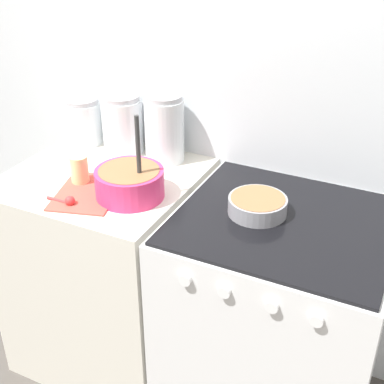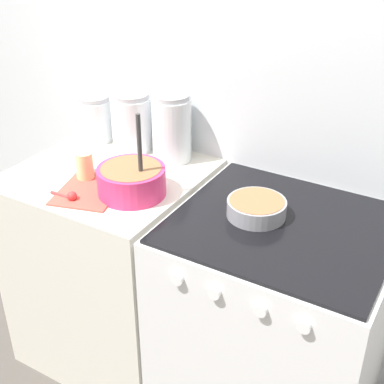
# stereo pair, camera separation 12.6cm
# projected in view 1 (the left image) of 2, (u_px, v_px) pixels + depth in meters

# --- Properties ---
(wall_back) EXTENTS (4.52, 0.05, 2.40)m
(wall_back) POSITION_uv_depth(u_px,v_px,m) (224.00, 90.00, 2.10)
(wall_back) COLOR silver
(wall_back) RESTS_ON ground_plane
(countertop_cabinet) EXTENTS (0.71, 0.68, 0.91)m
(countertop_cabinet) POSITION_uv_depth(u_px,v_px,m) (110.00, 269.00, 2.31)
(countertop_cabinet) COLOR silver
(countertop_cabinet) RESTS_ON ground_plane
(stove) EXTENTS (0.75, 0.69, 0.91)m
(stove) POSITION_uv_depth(u_px,v_px,m) (275.00, 321.00, 2.03)
(stove) COLOR silver
(stove) RESTS_ON ground_plane
(mixing_bowl) EXTENTS (0.25, 0.25, 0.32)m
(mixing_bowl) POSITION_uv_depth(u_px,v_px,m) (130.00, 181.00, 1.91)
(mixing_bowl) COLOR #E0336B
(mixing_bowl) RESTS_ON countertop_cabinet
(baking_pan) EXTENTS (0.20, 0.20, 0.06)m
(baking_pan) POSITION_uv_depth(u_px,v_px,m) (257.00, 205.00, 1.82)
(baking_pan) COLOR gray
(baking_pan) RESTS_ON stove
(storage_jar_left) EXTENTS (0.15, 0.15, 0.20)m
(storage_jar_left) POSITION_uv_depth(u_px,v_px,m) (84.00, 124.00, 2.32)
(storage_jar_left) COLOR silver
(storage_jar_left) RESTS_ON countertop_cabinet
(storage_jar_middle) EXTENTS (0.17, 0.17, 0.25)m
(storage_jar_middle) POSITION_uv_depth(u_px,v_px,m) (123.00, 128.00, 2.24)
(storage_jar_middle) COLOR silver
(storage_jar_middle) RESTS_ON countertop_cabinet
(storage_jar_right) EXTENTS (0.16, 0.16, 0.28)m
(storage_jar_right) POSITION_uv_depth(u_px,v_px,m) (165.00, 133.00, 2.15)
(storage_jar_right) COLOR silver
(storage_jar_right) RESTS_ON countertop_cabinet
(tin_can) EXTENTS (0.07, 0.07, 0.11)m
(tin_can) POSITION_uv_depth(u_px,v_px,m) (79.00, 170.00, 2.01)
(tin_can) COLOR beige
(tin_can) RESTS_ON countertop_cabinet
(recipe_page) EXTENTS (0.29, 0.35, 0.01)m
(recipe_page) POSITION_uv_depth(u_px,v_px,m) (88.00, 193.00, 1.96)
(recipe_page) COLOR #CC4C3F
(recipe_page) RESTS_ON countertop_cabinet
(measuring_spoon) EXTENTS (0.12, 0.04, 0.04)m
(measuring_spoon) POSITION_uv_depth(u_px,v_px,m) (67.00, 201.00, 1.88)
(measuring_spoon) COLOR red
(measuring_spoon) RESTS_ON countertop_cabinet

